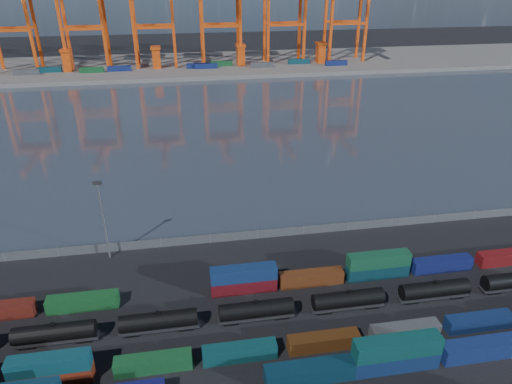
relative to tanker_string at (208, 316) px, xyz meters
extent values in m
plane|color=black|center=(12.08, -3.86, -1.93)|extent=(700.00, 700.00, 0.00)
plane|color=#2E3743|center=(12.08, 101.14, -1.92)|extent=(700.00, 700.00, 0.00)
cube|color=#514F4C|center=(12.08, 206.14, -0.93)|extent=(700.00, 70.00, 2.00)
cube|color=#0B2739|center=(13.03, -13.05, -0.56)|extent=(12.60, 2.56, 2.73)
cube|color=#102450|center=(25.61, -13.05, -0.56)|extent=(12.60, 2.56, 2.73)
cube|color=#0C403E|center=(25.61, -13.05, 2.17)|extent=(12.60, 2.56, 2.73)
cube|color=navy|center=(39.20, -13.05, -0.56)|extent=(12.60, 2.56, 2.73)
cube|color=maroon|center=(-22.05, -7.63, -0.74)|extent=(10.94, 2.22, 2.37)
cube|color=#0E404B|center=(-22.05, -7.63, 1.63)|extent=(10.94, 2.22, 2.37)
cube|color=#144D25|center=(-8.39, -7.63, -0.74)|extent=(10.94, 2.22, 2.37)
cube|color=#0C3C3F|center=(4.01, -7.63, -0.74)|extent=(10.94, 2.22, 2.37)
cube|color=#552D11|center=(16.72, -7.63, -0.74)|extent=(10.94, 2.22, 2.37)
cube|color=#404445|center=(29.79, -7.63, -0.74)|extent=(10.94, 2.22, 2.37)
cube|color=#0F224E|center=(42.31, -7.63, -0.74)|extent=(10.94, 2.22, 2.37)
cube|color=#144E22|center=(-20.47, 7.57, -0.66)|extent=(11.64, 2.37, 2.52)
cube|color=#570D13|center=(6.78, 7.57, -0.66)|extent=(11.64, 2.37, 2.52)
cube|color=navy|center=(6.78, 7.57, 1.86)|extent=(11.64, 2.37, 2.52)
cube|color=#582A11|center=(19.08, 7.57, -0.66)|extent=(11.64, 2.37, 2.52)
cube|color=#0B303B|center=(31.66, 7.57, -0.66)|extent=(11.64, 2.37, 2.52)
cube|color=#144C30|center=(31.66, 7.57, 1.86)|extent=(11.64, 2.37, 2.52)
cube|color=#101954|center=(44.48, 7.57, -0.66)|extent=(11.64, 2.37, 2.52)
cube|color=maroon|center=(58.02, 7.57, -0.66)|extent=(11.64, 2.37, 2.52)
cylinder|color=black|center=(-23.25, 0.00, 0.20)|extent=(12.03, 2.68, 2.68)
cylinder|color=black|center=(-23.25, 0.00, 1.68)|extent=(0.74, 0.74, 0.46)
cube|color=black|center=(-23.25, 0.00, -1.28)|extent=(12.49, 1.85, 0.37)
cube|color=black|center=(-27.41, 0.00, -1.65)|extent=(2.31, 1.67, 0.56)
cube|color=black|center=(-19.09, 0.00, -1.65)|extent=(2.31, 1.67, 0.56)
cylinder|color=black|center=(-7.75, 0.00, 0.20)|extent=(12.03, 2.68, 2.68)
cylinder|color=black|center=(-7.75, 0.00, 1.68)|extent=(0.74, 0.74, 0.46)
cube|color=black|center=(-7.75, 0.00, -1.28)|extent=(12.49, 1.85, 0.37)
cube|color=black|center=(-11.91, 0.00, -1.65)|extent=(2.31, 1.67, 0.56)
cube|color=black|center=(-3.59, 0.00, -1.65)|extent=(2.31, 1.67, 0.56)
cylinder|color=black|center=(7.75, 0.00, 0.20)|extent=(12.03, 2.68, 2.68)
cylinder|color=black|center=(7.75, 0.00, 1.68)|extent=(0.74, 0.74, 0.46)
cube|color=black|center=(7.75, 0.00, -1.28)|extent=(12.49, 1.85, 0.37)
cube|color=black|center=(3.59, 0.00, -1.65)|extent=(2.31, 1.67, 0.56)
cube|color=black|center=(11.91, 0.00, -1.65)|extent=(2.31, 1.67, 0.56)
cylinder|color=black|center=(23.25, 0.00, 0.20)|extent=(12.03, 2.68, 2.68)
cylinder|color=black|center=(23.25, 0.00, 1.68)|extent=(0.74, 0.74, 0.46)
cube|color=black|center=(23.25, 0.00, -1.28)|extent=(12.49, 1.85, 0.37)
cube|color=black|center=(19.09, 0.00, -1.65)|extent=(2.31, 1.67, 0.56)
cube|color=black|center=(27.41, 0.00, -1.65)|extent=(2.31, 1.67, 0.56)
cylinder|color=black|center=(38.75, 0.00, 0.20)|extent=(12.03, 2.68, 2.68)
cylinder|color=black|center=(38.75, 0.00, 1.68)|extent=(0.74, 0.74, 0.46)
cube|color=black|center=(38.75, 0.00, -1.28)|extent=(12.49, 1.85, 0.37)
cube|color=black|center=(34.59, 0.00, -1.65)|extent=(2.31, 1.67, 0.56)
cube|color=black|center=(42.91, 0.00, -1.65)|extent=(2.31, 1.67, 0.56)
cube|color=black|center=(50.09, 0.00, -1.65)|extent=(2.31, 1.67, 0.56)
cube|color=#595B5E|center=(12.08, 24.14, -0.93)|extent=(160.00, 0.06, 2.00)
cylinder|color=slate|center=(-37.92, 24.14, -0.83)|extent=(0.12, 0.12, 2.20)
cylinder|color=slate|center=(-27.92, 24.14, -0.83)|extent=(0.12, 0.12, 2.20)
cylinder|color=slate|center=(-17.92, 24.14, -0.83)|extent=(0.12, 0.12, 2.20)
cylinder|color=slate|center=(-7.92, 24.14, -0.83)|extent=(0.12, 0.12, 2.20)
cylinder|color=slate|center=(2.08, 24.14, -0.83)|extent=(0.12, 0.12, 2.20)
cylinder|color=slate|center=(12.08, 24.14, -0.83)|extent=(0.12, 0.12, 2.20)
cylinder|color=slate|center=(22.08, 24.14, -0.83)|extent=(0.12, 0.12, 2.20)
cylinder|color=slate|center=(32.08, 24.14, -0.83)|extent=(0.12, 0.12, 2.20)
cylinder|color=slate|center=(42.08, 24.14, -0.83)|extent=(0.12, 0.12, 2.20)
cylinder|color=slate|center=(52.08, 24.14, -0.83)|extent=(0.12, 0.12, 2.20)
cylinder|color=slate|center=(62.08, 24.14, -0.83)|extent=(0.12, 0.12, 2.20)
cylinder|color=slate|center=(-17.92, 22.14, 6.07)|extent=(0.36, 0.36, 16.00)
cube|color=black|center=(-17.92, 22.14, 14.37)|extent=(1.60, 0.40, 0.60)
cube|color=#E44910|center=(-72.90, 195.67, 18.57)|extent=(1.46, 1.46, 40.99)
cube|color=#E44910|center=(-72.90, 206.61, 18.57)|extent=(1.46, 1.46, 40.99)
cube|color=#E44910|center=(-82.92, 195.67, 20.62)|extent=(20.04, 1.28, 1.28)
cube|color=#E44910|center=(-82.92, 206.61, 20.62)|extent=(20.04, 1.28, 1.28)
cube|color=#E44910|center=(-57.94, 195.67, 18.57)|extent=(1.46, 1.46, 40.99)
cube|color=#E44910|center=(-57.94, 206.61, 18.57)|extent=(1.46, 1.46, 40.99)
cube|color=#E44910|center=(-37.90, 195.67, 18.57)|extent=(1.46, 1.46, 40.99)
cube|color=#E44910|center=(-37.90, 206.61, 18.57)|extent=(1.46, 1.46, 40.99)
cube|color=#E44910|center=(-47.92, 195.67, 20.62)|extent=(20.04, 1.28, 1.28)
cube|color=#E44910|center=(-47.92, 206.61, 20.62)|extent=(20.04, 1.28, 1.28)
cube|color=#E44910|center=(-22.94, 195.67, 18.57)|extent=(1.46, 1.46, 40.99)
cube|color=#E44910|center=(-22.94, 206.61, 18.57)|extent=(1.46, 1.46, 40.99)
cube|color=#E44910|center=(-2.90, 195.67, 18.57)|extent=(1.46, 1.46, 40.99)
cube|color=#E44910|center=(-2.90, 206.61, 18.57)|extent=(1.46, 1.46, 40.99)
cube|color=#E44910|center=(-12.92, 195.67, 20.62)|extent=(20.04, 1.28, 1.28)
cube|color=#E44910|center=(-12.92, 206.61, 20.62)|extent=(20.04, 1.28, 1.28)
cube|color=#E44910|center=(12.06, 195.67, 18.57)|extent=(1.46, 1.46, 40.99)
cube|color=#E44910|center=(12.06, 206.61, 18.57)|extent=(1.46, 1.46, 40.99)
cube|color=#E44910|center=(32.10, 195.67, 18.57)|extent=(1.46, 1.46, 40.99)
cube|color=#E44910|center=(32.10, 206.61, 18.57)|extent=(1.46, 1.46, 40.99)
cube|color=#E44910|center=(22.08, 195.67, 20.62)|extent=(20.04, 1.28, 1.28)
cube|color=#E44910|center=(22.08, 206.61, 20.62)|extent=(20.04, 1.28, 1.28)
cube|color=#E44910|center=(47.06, 195.67, 18.57)|extent=(1.46, 1.46, 40.99)
cube|color=#E44910|center=(47.06, 206.61, 18.57)|extent=(1.46, 1.46, 40.99)
cube|color=#E44910|center=(67.10, 195.67, 18.57)|extent=(1.46, 1.46, 40.99)
cube|color=#E44910|center=(67.10, 206.61, 18.57)|extent=(1.46, 1.46, 40.99)
cube|color=#E44910|center=(57.08, 195.67, 20.62)|extent=(20.04, 1.28, 1.28)
cube|color=#E44910|center=(57.08, 206.61, 20.62)|extent=(20.04, 1.28, 1.28)
cube|color=#E44910|center=(82.06, 195.67, 18.57)|extent=(1.46, 1.46, 40.99)
cube|color=#E44910|center=(82.06, 206.61, 18.57)|extent=(1.46, 1.46, 40.99)
cube|color=#E44910|center=(102.10, 195.67, 18.57)|extent=(1.46, 1.46, 40.99)
cube|color=#E44910|center=(102.10, 206.61, 18.57)|extent=(1.46, 1.46, 40.99)
cube|color=#E44910|center=(92.08, 195.67, 20.62)|extent=(20.04, 1.28, 1.28)
cube|color=#E44910|center=(92.08, 206.61, 20.62)|extent=(20.04, 1.28, 1.28)
cube|color=navy|center=(12.74, 190.82, 1.37)|extent=(12.00, 2.44, 2.60)
cube|color=navy|center=(83.42, 187.07, 1.37)|extent=(12.00, 2.44, 2.60)
cube|color=navy|center=(8.44, 192.22, 1.37)|extent=(12.00, 2.44, 2.60)
cube|color=#0C3842|center=(-67.21, 194.62, 1.37)|extent=(12.00, 2.44, 2.60)
cube|color=#3F4244|center=(-77.16, 189.87, 1.37)|extent=(12.00, 2.44, 2.60)
cube|color=#3F4244|center=(42.46, 188.84, 1.37)|extent=(12.00, 2.44, 2.60)
cube|color=#144C23|center=(-45.67, 190.34, 1.37)|extent=(12.00, 2.44, 2.60)
cube|color=navy|center=(-32.08, 191.67, 1.37)|extent=(12.00, 2.44, 2.60)
cube|color=#144C23|center=(21.42, 195.62, 1.37)|extent=(12.00, 2.44, 2.60)
cube|color=#0C3842|center=(64.49, 194.97, 1.37)|extent=(12.00, 2.44, 2.60)
cube|color=#E44910|center=(-57.92, 196.14, 5.07)|extent=(4.00, 6.00, 10.00)
cube|color=#E44910|center=(-57.92, 196.14, 10.57)|extent=(5.00, 7.00, 1.20)
cube|color=#E44910|center=(-12.92, 196.14, 5.07)|extent=(4.00, 6.00, 10.00)
cube|color=#E44910|center=(-12.92, 196.14, 10.57)|extent=(5.00, 7.00, 1.20)
cube|color=#E44910|center=(32.08, 196.14, 5.07)|extent=(4.00, 6.00, 10.00)
cube|color=#E44910|center=(32.08, 196.14, 10.57)|extent=(5.00, 7.00, 1.20)
cube|color=#E44910|center=(77.08, 196.14, 5.07)|extent=(4.00, 6.00, 10.00)
cube|color=#E44910|center=(77.08, 196.14, 10.57)|extent=(5.00, 7.00, 1.20)
camera|label=1|loc=(-1.74, -56.38, 50.11)|focal=32.00mm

